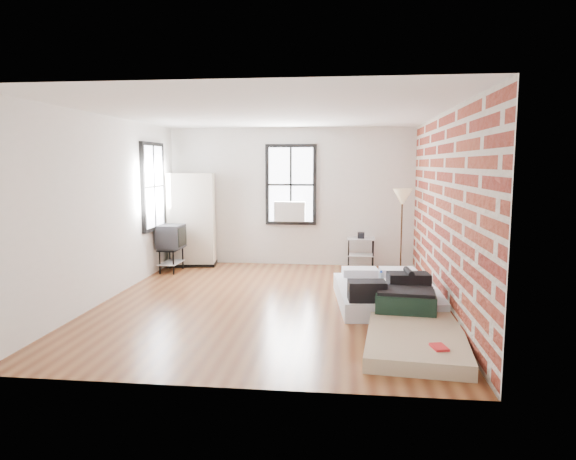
# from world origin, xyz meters

# --- Properties ---
(ground) EXTENTS (6.00, 6.00, 0.00)m
(ground) POSITION_xyz_m (0.00, 0.00, 0.00)
(ground) COLOR #5E2F18
(ground) RESTS_ON ground
(room_shell) EXTENTS (5.02, 6.02, 2.80)m
(room_shell) POSITION_xyz_m (0.23, 0.36, 1.74)
(room_shell) COLOR silver
(room_shell) RESTS_ON ground
(mattress_main) EXTENTS (1.63, 2.09, 0.63)m
(mattress_main) POSITION_xyz_m (1.75, 0.08, 0.17)
(mattress_main) COLOR silver
(mattress_main) RESTS_ON ground
(mattress_bare) EXTENTS (1.28, 2.16, 0.45)m
(mattress_bare) POSITION_xyz_m (1.94, -1.38, 0.13)
(mattress_bare) COLOR tan
(mattress_bare) RESTS_ON ground
(wardrobe) EXTENTS (1.02, 0.67, 1.89)m
(wardrobe) POSITION_xyz_m (-2.00, 2.65, 0.94)
(wardrobe) COLOR black
(wardrobe) RESTS_ON ground
(side_table) EXTENTS (0.55, 0.44, 0.72)m
(side_table) POSITION_xyz_m (1.43, 2.72, 0.49)
(side_table) COLOR black
(side_table) RESTS_ON ground
(floor_lamp) EXTENTS (0.35, 0.35, 1.62)m
(floor_lamp) POSITION_xyz_m (2.15, 2.13, 1.38)
(floor_lamp) COLOR black
(floor_lamp) RESTS_ON ground
(tv_stand) EXTENTS (0.46, 0.65, 0.91)m
(tv_stand) POSITION_xyz_m (-2.21, 1.99, 0.65)
(tv_stand) COLOR black
(tv_stand) RESTS_ON ground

